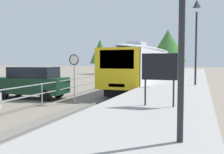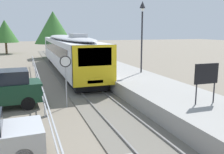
{
  "view_description": "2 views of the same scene",
  "coord_description": "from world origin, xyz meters",
  "px_view_note": "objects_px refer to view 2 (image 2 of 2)",
  "views": [
    {
      "loc": [
        4.79,
        0.06,
        2.46
      ],
      "look_at": [
        0.4,
        12.82,
        1.6
      ],
      "focal_mm": 41.87,
      "sensor_mm": 36.0,
      "label": 1
    },
    {
      "loc": [
        -4.0,
        0.22,
        4.11
      ],
      "look_at": [
        0.4,
        12.82,
        1.6
      ],
      "focal_mm": 39.72,
      "sensor_mm": 36.0,
      "label": 2
    }
  ],
  "objects_px": {
    "platform_lamp_mid_platform": "(142,24)",
    "platform_notice_board": "(206,75)",
    "commuter_train": "(68,51)",
    "speed_limit_sign": "(66,68)"
  },
  "relations": [
    {
      "from": "commuter_train",
      "to": "platform_lamp_mid_platform",
      "type": "distance_m",
      "value": 9.06
    },
    {
      "from": "commuter_train",
      "to": "platform_lamp_mid_platform",
      "type": "height_order",
      "value": "platform_lamp_mid_platform"
    },
    {
      "from": "commuter_train",
      "to": "platform_notice_board",
      "type": "height_order",
      "value": "commuter_train"
    },
    {
      "from": "platform_lamp_mid_platform",
      "to": "platform_notice_board",
      "type": "bearing_deg",
      "value": -96.61
    },
    {
      "from": "platform_lamp_mid_platform",
      "to": "speed_limit_sign",
      "type": "bearing_deg",
      "value": -147.37
    },
    {
      "from": "platform_lamp_mid_platform",
      "to": "platform_notice_board",
      "type": "height_order",
      "value": "platform_lamp_mid_platform"
    },
    {
      "from": "platform_notice_board",
      "to": "commuter_train",
      "type": "bearing_deg",
      "value": 102.1
    },
    {
      "from": "platform_lamp_mid_platform",
      "to": "platform_notice_board",
      "type": "relative_size",
      "value": 2.97
    },
    {
      "from": "platform_notice_board",
      "to": "platform_lamp_mid_platform",
      "type": "bearing_deg",
      "value": 83.39
    },
    {
      "from": "speed_limit_sign",
      "to": "platform_lamp_mid_platform",
      "type": "bearing_deg",
      "value": 32.63
    }
  ]
}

